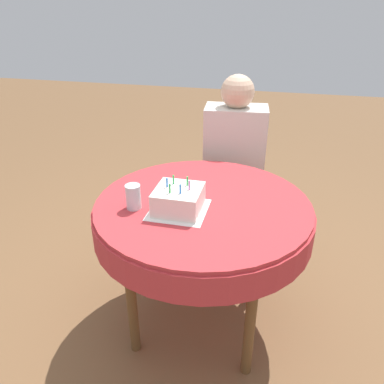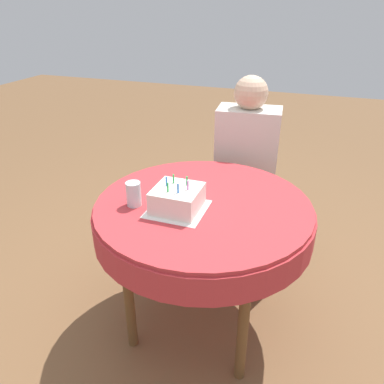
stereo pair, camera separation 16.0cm
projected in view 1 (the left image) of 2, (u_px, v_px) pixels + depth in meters
name	position (u px, v px, depth m)	size (l,w,h in m)	color
ground_plane	(201.00, 317.00, 2.14)	(12.00, 12.00, 0.00)	brown
dining_table	(203.00, 218.00, 1.83)	(1.05, 1.05, 0.75)	#BC3338
chair	(233.00, 176.00, 2.63)	(0.44, 0.44, 0.94)	brown
person	(234.00, 151.00, 2.45)	(0.41, 0.36, 1.22)	#DBB293
napkin	(179.00, 210.00, 1.72)	(0.26, 0.26, 0.00)	white
birthday_cake	(178.00, 199.00, 1.70)	(0.21, 0.21, 0.15)	white
drinking_glass	(133.00, 197.00, 1.71)	(0.07, 0.07, 0.12)	silver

